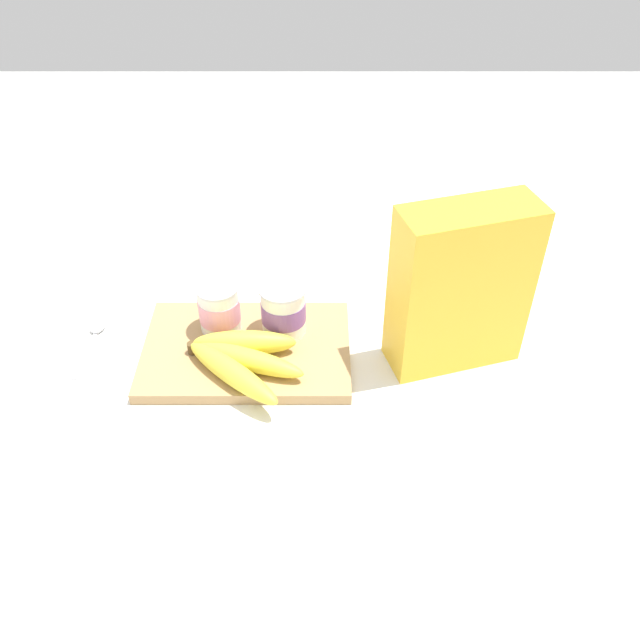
% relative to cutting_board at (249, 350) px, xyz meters
% --- Properties ---
extents(ground_plane, '(2.40, 2.40, 0.00)m').
position_rel_cutting_board_xyz_m(ground_plane, '(0.00, 0.00, -0.01)').
color(ground_plane, white).
extents(cutting_board, '(0.31, 0.21, 0.02)m').
position_rel_cutting_board_xyz_m(cutting_board, '(0.00, 0.00, 0.00)').
color(cutting_board, tan).
rests_on(cutting_board, ground_plane).
extents(cereal_box, '(0.20, 0.13, 0.25)m').
position_rel_cutting_board_xyz_m(cereal_box, '(0.31, 0.00, 0.12)').
color(cereal_box, yellow).
rests_on(cereal_box, ground_plane).
extents(yogurt_cup_front, '(0.06, 0.06, 0.08)m').
position_rel_cutting_board_xyz_m(yogurt_cup_front, '(-0.04, 0.04, 0.05)').
color(yogurt_cup_front, white).
rests_on(yogurt_cup_front, cutting_board).
extents(yogurt_cup_back, '(0.07, 0.07, 0.08)m').
position_rel_cutting_board_xyz_m(yogurt_cup_back, '(0.06, 0.03, 0.05)').
color(yogurt_cup_back, white).
rests_on(yogurt_cup_back, cutting_board).
extents(banana_bunch, '(0.18, 0.15, 0.04)m').
position_rel_cutting_board_xyz_m(banana_bunch, '(-0.00, -0.04, 0.03)').
color(banana_bunch, yellow).
rests_on(banana_bunch, cutting_board).
extents(spoon, '(0.03, 0.13, 0.01)m').
position_rel_cutting_board_xyz_m(spoon, '(-0.24, 0.03, -0.00)').
color(spoon, silver).
rests_on(spoon, ground_plane).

